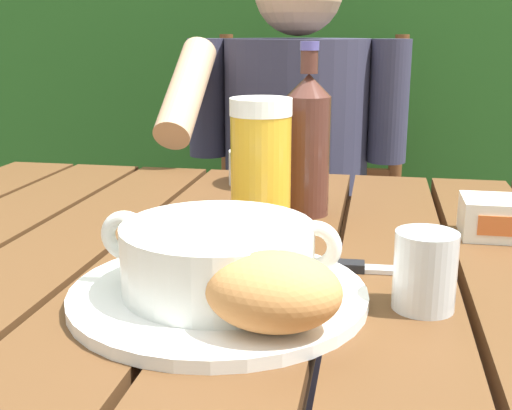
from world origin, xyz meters
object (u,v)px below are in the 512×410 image
bread_roll (273,291)px  table_knife (362,268)px  chair_near_diner (302,244)px  water_glass_small (425,271)px  soup_bowl (218,255)px  butter_tub (503,218)px  beer_bottle (308,143)px  diner_bowl (269,167)px  serving_plate (219,294)px  person_eating (292,174)px  beer_glass (261,163)px

bread_roll → table_knife: (0.07, 0.18, -0.04)m
chair_near_diner → water_glass_small: 1.09m
soup_bowl → butter_tub: (0.30, 0.26, -0.02)m
beer_bottle → diner_bowl: bearing=115.6°
table_knife → bread_roll: bearing=-110.8°
water_glass_small → table_knife: water_glass_small is taller
bread_roll → water_glass_small: (0.13, 0.09, -0.01)m
soup_bowl → water_glass_small: soup_bowl is taller
beer_bottle → diner_bowl: beer_bottle is taller
chair_near_diner → serving_plate: 1.08m
person_eating → diner_bowl: 0.35m
soup_bowl → table_knife: soup_bowl is taller
beer_glass → soup_bowl: bearing=-89.1°
bread_roll → chair_near_diner: bearing=95.2°
bread_roll → beer_glass: (-0.07, 0.33, 0.04)m
chair_near_diner → bread_roll: 1.17m
bread_roll → butter_tub: bearing=54.8°
person_eating → serving_plate: size_ratio=4.22×
butter_tub → beer_bottle: bearing=166.6°
chair_near_diner → beer_bottle: chair_near_diner is taller
serving_plate → beer_glass: (-0.00, 0.25, 0.08)m
beer_glass → table_knife: size_ratio=1.03×
chair_near_diner → soup_bowl: bearing=-88.1°
beer_glass → butter_tub: beer_glass is taller
diner_bowl → beer_glass: bearing=-82.9°
bread_roll → beer_glass: 0.34m
bread_roll → table_knife: bread_roll is taller
soup_bowl → table_knife: bearing=37.8°
table_knife → water_glass_small: bearing=-56.0°
serving_plate → beer_glass: size_ratio=1.69×
soup_bowl → table_knife: (0.13, 0.10, -0.04)m
chair_near_diner → beer_bottle: 0.82m
person_eating → beer_bottle: 0.54m
water_glass_small → diner_bowl: (-0.23, 0.48, -0.01)m
water_glass_small → chair_near_diner: bearing=102.6°
table_knife → chair_near_diner: bearing=100.3°
serving_plate → table_knife: size_ratio=1.75×
butter_tub → table_knife: butter_tub is taller
serving_plate → beer_bottle: bearing=81.3°
soup_bowl → butter_tub: 0.40m
serving_plate → person_eating: bearing=92.6°
beer_bottle → table_knife: bearing=-68.8°
butter_tub → diner_bowl: (-0.34, 0.24, 0.00)m
table_knife → diner_bowl: diner_bowl is taller
beer_glass → table_knife: beer_glass is taller
bread_roll → diner_bowl: 0.58m
butter_tub → chair_near_diner: bearing=113.6°
person_eating → chair_near_diner: bearing=89.2°
beer_bottle → butter_tub: size_ratio=2.36×
beer_glass → table_knife: 0.22m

